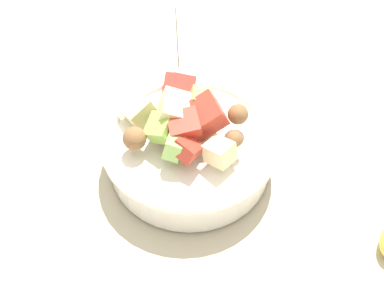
% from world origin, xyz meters
% --- Properties ---
extents(ground_plane, '(2.40, 2.40, 0.00)m').
position_xyz_m(ground_plane, '(0.00, 0.00, 0.00)').
color(ground_plane, silver).
extents(placemat, '(0.42, 0.35, 0.01)m').
position_xyz_m(placemat, '(0.00, 0.00, 0.00)').
color(placemat, '#BCB299').
rests_on(placemat, ground_plane).
extents(salad_bowl, '(0.21, 0.21, 0.11)m').
position_xyz_m(salad_bowl, '(0.02, -0.00, 0.04)').
color(salad_bowl, white).
rests_on(salad_bowl, placemat).
extents(serving_spoon, '(0.21, 0.09, 0.01)m').
position_xyz_m(serving_spoon, '(0.20, -0.06, 0.01)').
color(serving_spoon, '#B7B7BC').
rests_on(serving_spoon, placemat).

